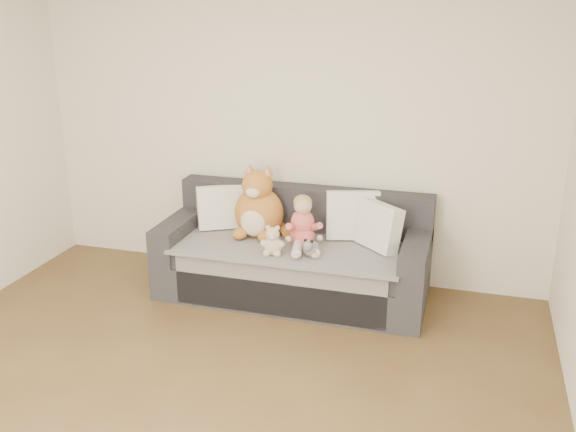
% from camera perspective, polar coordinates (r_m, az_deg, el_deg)
% --- Properties ---
extents(room_shell, '(5.00, 5.00, 5.00)m').
position_cam_1_polar(room_shell, '(3.65, -9.22, 1.31)').
color(room_shell, brown).
rests_on(room_shell, ground).
extents(sofa, '(2.20, 0.94, 0.85)m').
position_cam_1_polar(sofa, '(5.37, 0.57, -3.81)').
color(sofa, '#26262A').
rests_on(sofa, ground).
extents(cushion_left, '(0.45, 0.36, 0.39)m').
position_cam_1_polar(cushion_left, '(5.58, -5.96, 0.80)').
color(cushion_left, white).
rests_on(cushion_left, sofa).
extents(cushion_right_back, '(0.47, 0.31, 0.41)m').
position_cam_1_polar(cushion_right_back, '(5.33, 5.79, 0.08)').
color(cushion_right_back, white).
rests_on(cushion_right_back, sofa).
extents(cushion_right_front, '(0.42, 0.40, 0.38)m').
position_cam_1_polar(cushion_right_front, '(5.14, 8.08, -0.92)').
color(cushion_right_front, white).
rests_on(cushion_right_front, sofa).
extents(toddler, '(0.31, 0.43, 0.43)m').
position_cam_1_polar(toddler, '(5.13, 1.34, -0.84)').
color(toddler, '#ED6E53').
rests_on(toddler, sofa).
extents(plush_cat, '(0.51, 0.43, 0.64)m').
position_cam_1_polar(plush_cat, '(5.36, -2.63, 0.65)').
color(plush_cat, '#A85E25').
rests_on(plush_cat, sofa).
extents(teddy_bear, '(0.19, 0.15, 0.25)m').
position_cam_1_polar(teddy_bear, '(4.99, -1.37, -2.40)').
color(teddy_bear, beige).
rests_on(teddy_bear, sofa).
extents(plush_cow, '(0.13, 0.20, 0.16)m').
position_cam_1_polar(plush_cow, '(4.98, 2.06, -2.87)').
color(plush_cow, white).
rests_on(plush_cow, sofa).
extents(sippy_cup, '(0.10, 0.07, 0.11)m').
position_cam_1_polar(sippy_cup, '(5.04, -1.59, -2.71)').
color(sippy_cup, '#6E328A').
rests_on(sippy_cup, sofa).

